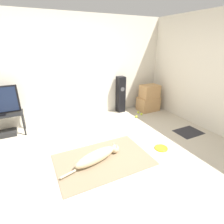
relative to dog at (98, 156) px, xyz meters
The scene contains 14 objects.
ground_plane 0.21m from the dog, ahead, with size 12.00×12.00×0.00m, color #BCB29E.
wall_back 2.38m from the dog, 85.28° to the left, with size 8.00×0.06×2.55m.
wall_right 3.00m from the dog, ahead, with size 0.06×8.00×2.55m.
area_rug 0.15m from the dog, ahead, with size 1.61×1.06×0.01m.
dog is the anchor object (origin of this frame).
frisbee 1.26m from the dog, ahead, with size 0.25×0.25×0.03m.
cardboard_box_lower 2.78m from the dog, 35.41° to the left, with size 0.58×0.43×0.39m.
cardboard_box_upper 2.83m from the dog, 35.10° to the left, with size 0.51×0.38×0.37m.
floor_speaker 2.44m from the dog, 51.99° to the left, with size 0.21×0.22×1.02m.
tennis_ball_by_boxes 2.40m from the dog, 39.11° to the left, with size 0.07×0.07×0.07m.
tennis_ball_near_speaker 2.31m from the dog, 36.25° to the left, with size 0.07×0.07×0.07m.
tennis_ball_loose_on_carpet 2.08m from the dog, 37.92° to the left, with size 0.07×0.07×0.07m.
game_console 2.25m from the dog, 129.18° to the left, with size 0.34×0.30×0.10m.
door_mat 2.26m from the dog, ahead, with size 0.58×0.45×0.01m.
Camera 1 is at (-1.04, -2.29, 1.92)m, focal length 28.00 mm.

